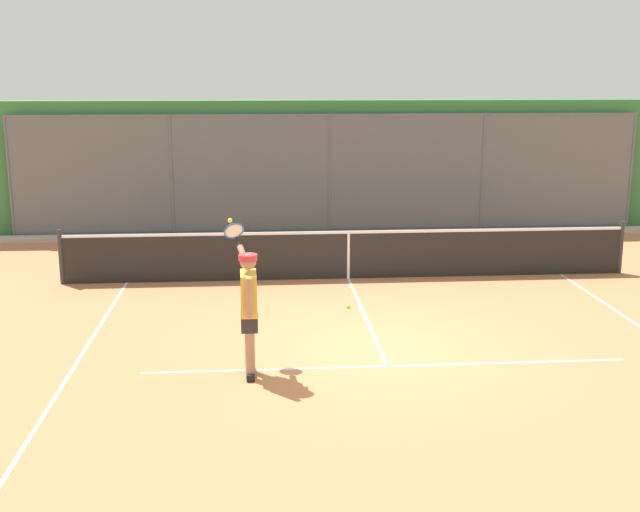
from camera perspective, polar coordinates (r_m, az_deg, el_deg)
The scene contains 6 objects.
ground_plane at distance 11.80m, azimuth 4.30°, elevation -6.63°, with size 60.00×60.00×0.00m, color #C67A4C.
court_line_markings at distance 10.72m, azimuth 5.24°, elevation -8.68°, with size 8.73×8.87×0.01m.
fence_backdrop at distance 20.18m, azimuth 0.52°, elevation 6.45°, with size 18.42×1.37×3.34m.
tennis_net at distance 15.56m, azimuth 2.07°, elevation 0.14°, with size 11.21×0.09×1.07m.
tennis_player at distance 10.48m, azimuth -5.19°, elevation -3.52°, with size 0.50×1.39×1.97m.
tennis_ball_mid_court at distance 13.70m, azimuth 2.05°, elevation -3.64°, with size 0.07×0.07×0.07m, color #C1D138.
Camera 1 is at (1.73, 10.98, 3.95)m, focal length 44.22 mm.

